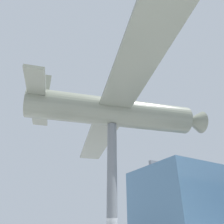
% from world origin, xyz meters
% --- Properties ---
extents(glass_pavilion_left, '(8.31, 15.76, 8.59)m').
position_xyz_m(glass_pavilion_left, '(-7.30, 16.08, 4.01)').
color(glass_pavilion_left, slate).
rests_on(glass_pavilion_left, ground_plane).
extents(support_pylon_central, '(0.56, 0.56, 7.75)m').
position_xyz_m(support_pylon_central, '(0.00, 0.00, 3.88)').
color(support_pylon_central, slate).
rests_on(support_pylon_central, ground_plane).
extents(suspended_airplane, '(20.01, 12.40, 3.05)m').
position_xyz_m(suspended_airplane, '(0.06, 0.22, 8.67)').
color(suspended_airplane, slate).
rests_on(suspended_airplane, support_pylon_central).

